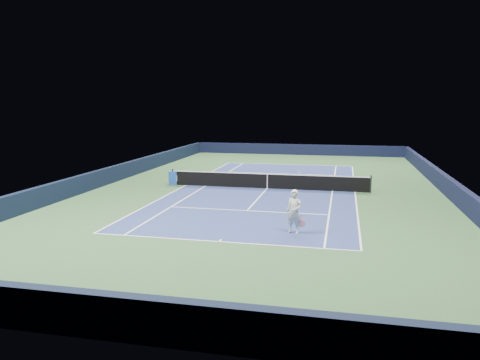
# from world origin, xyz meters

# --- Properties ---
(ground) EXTENTS (40.00, 40.00, 0.00)m
(ground) POSITION_xyz_m (0.00, 0.00, 0.00)
(ground) COLOR #2B4E2A
(ground) RESTS_ON ground
(wall_far) EXTENTS (22.00, 0.35, 1.10)m
(wall_far) POSITION_xyz_m (0.00, 19.82, 0.55)
(wall_far) COLOR black
(wall_far) RESTS_ON ground
(wall_near) EXTENTS (22.00, 0.35, 1.10)m
(wall_near) POSITION_xyz_m (0.00, -19.82, 0.55)
(wall_near) COLOR black
(wall_near) RESTS_ON ground
(wall_right) EXTENTS (0.35, 40.00, 1.10)m
(wall_right) POSITION_xyz_m (10.82, 0.00, 0.55)
(wall_right) COLOR black
(wall_right) RESTS_ON ground
(wall_left) EXTENTS (0.35, 40.00, 1.10)m
(wall_left) POSITION_xyz_m (-10.82, 0.00, 0.55)
(wall_left) COLOR black
(wall_left) RESTS_ON ground
(court_surface) EXTENTS (10.97, 23.77, 0.01)m
(court_surface) POSITION_xyz_m (0.00, 0.00, 0.00)
(court_surface) COLOR navy
(court_surface) RESTS_ON ground
(baseline_far) EXTENTS (10.97, 0.08, 0.00)m
(baseline_far) POSITION_xyz_m (0.00, 11.88, 0.01)
(baseline_far) COLOR white
(baseline_far) RESTS_ON ground
(baseline_near) EXTENTS (10.97, 0.08, 0.00)m
(baseline_near) POSITION_xyz_m (0.00, -11.88, 0.01)
(baseline_near) COLOR white
(baseline_near) RESTS_ON ground
(sideline_doubles_right) EXTENTS (0.08, 23.77, 0.00)m
(sideline_doubles_right) POSITION_xyz_m (5.49, 0.00, 0.01)
(sideline_doubles_right) COLOR white
(sideline_doubles_right) RESTS_ON ground
(sideline_doubles_left) EXTENTS (0.08, 23.77, 0.00)m
(sideline_doubles_left) POSITION_xyz_m (-5.49, 0.00, 0.01)
(sideline_doubles_left) COLOR white
(sideline_doubles_left) RESTS_ON ground
(sideline_singles_right) EXTENTS (0.08, 23.77, 0.00)m
(sideline_singles_right) POSITION_xyz_m (4.12, 0.00, 0.01)
(sideline_singles_right) COLOR white
(sideline_singles_right) RESTS_ON ground
(sideline_singles_left) EXTENTS (0.08, 23.77, 0.00)m
(sideline_singles_left) POSITION_xyz_m (-4.12, 0.00, 0.01)
(sideline_singles_left) COLOR white
(sideline_singles_left) RESTS_ON ground
(service_line_far) EXTENTS (8.23, 0.08, 0.00)m
(service_line_far) POSITION_xyz_m (0.00, 6.40, 0.01)
(service_line_far) COLOR white
(service_line_far) RESTS_ON ground
(service_line_near) EXTENTS (8.23, 0.08, 0.00)m
(service_line_near) POSITION_xyz_m (0.00, -6.40, 0.01)
(service_line_near) COLOR white
(service_line_near) RESTS_ON ground
(center_service_line) EXTENTS (0.08, 12.80, 0.00)m
(center_service_line) POSITION_xyz_m (0.00, 0.00, 0.01)
(center_service_line) COLOR white
(center_service_line) RESTS_ON ground
(center_mark_far) EXTENTS (0.08, 0.30, 0.00)m
(center_mark_far) POSITION_xyz_m (0.00, 11.73, 0.01)
(center_mark_far) COLOR white
(center_mark_far) RESTS_ON ground
(center_mark_near) EXTENTS (0.08, 0.30, 0.00)m
(center_mark_near) POSITION_xyz_m (0.00, -11.73, 0.01)
(center_mark_near) COLOR white
(center_mark_near) RESTS_ON ground
(tennis_net) EXTENTS (12.90, 0.10, 1.07)m
(tennis_net) POSITION_xyz_m (0.00, 0.00, 0.50)
(tennis_net) COLOR black
(tennis_net) RESTS_ON ground
(sponsor_cube) EXTENTS (0.61, 0.55, 0.89)m
(sponsor_cube) POSITION_xyz_m (-6.40, 0.08, 0.44)
(sponsor_cube) COLOR #1C47A8
(sponsor_cube) RESTS_ON ground
(tennis_player) EXTENTS (0.87, 1.34, 2.47)m
(tennis_player) POSITION_xyz_m (2.77, -10.01, 0.93)
(tennis_player) COLOR silver
(tennis_player) RESTS_ON ground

